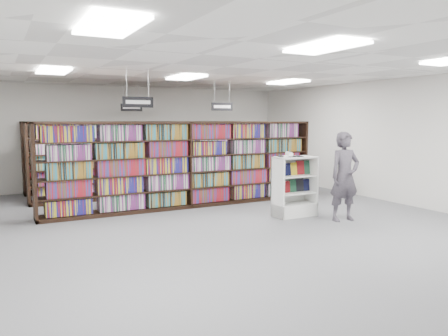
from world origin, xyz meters
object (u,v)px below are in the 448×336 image
bookshelf_row_near (187,165)px  shopper (345,177)px  endcap_display (294,195)px  open_book (290,155)px

bookshelf_row_near → shopper: size_ratio=3.69×
shopper → endcap_display: bearing=134.7°
endcap_display → open_book: size_ratio=2.15×
bookshelf_row_near → shopper: 3.79m
open_book → shopper: shopper is taller
open_book → shopper: size_ratio=0.33×
shopper → bookshelf_row_near: bearing=136.4°
endcap_display → shopper: 1.21m
open_book → bookshelf_row_near: bearing=146.3°
endcap_display → shopper: (0.67, -0.88, 0.49)m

